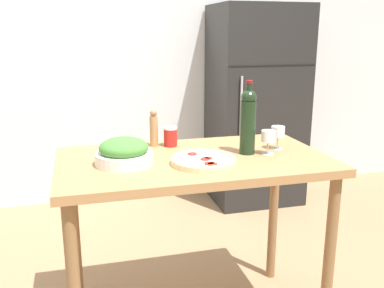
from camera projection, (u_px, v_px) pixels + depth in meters
The scene contains 10 objects.
wall_back at pixel (137, 61), 3.93m from camera, with size 6.40×0.06×2.60m.
refrigerator at pixel (256, 106), 3.95m from camera, with size 0.80×0.68×1.80m.
prep_counter at pixel (194, 181), 2.17m from camera, with size 1.34×0.75×0.95m.
wine_bottle at pixel (248, 120), 2.16m from camera, with size 0.08×0.08×0.38m.
wine_glass_near at pixel (268, 138), 2.17m from camera, with size 0.07×0.07×0.12m.
wine_glass_far at pixel (278, 133), 2.27m from camera, with size 0.07×0.07×0.12m.
pepper_mill at pixel (154, 129), 2.33m from camera, with size 0.04×0.04×0.20m.
salad_bowl at pixel (124, 152), 2.02m from camera, with size 0.27×0.27×0.13m.
homemade_pizza at pixel (203, 160), 2.03m from camera, with size 0.31×0.31×0.03m.
salt_canister at pixel (170, 137), 2.34m from camera, with size 0.07×0.07×0.11m.
Camera 1 is at (-0.54, -1.98, 1.56)m, focal length 40.00 mm.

